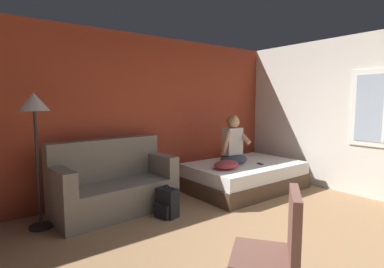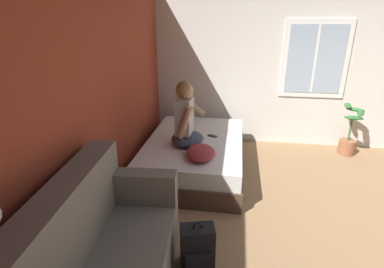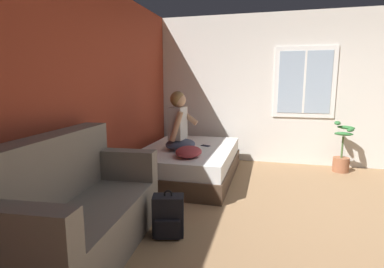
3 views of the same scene
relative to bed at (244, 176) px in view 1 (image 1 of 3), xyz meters
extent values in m
plane|color=#93704C|center=(-1.40, -2.18, -0.24)|extent=(40.00, 40.00, 0.00)
cube|color=#993823|center=(-1.40, 0.94, 1.11)|extent=(10.29, 0.16, 2.70)
cube|color=#4C3828|center=(0.00, 0.00, -0.11)|extent=(2.07, 1.38, 0.26)
cube|color=white|center=(0.00, 0.00, 0.13)|extent=(2.01, 1.34, 0.22)
cube|color=slate|center=(-2.33, 0.30, -0.02)|extent=(1.76, 0.93, 0.44)
cube|color=slate|center=(-2.35, 0.60, 0.50)|extent=(1.71, 0.37, 0.60)
cube|color=slate|center=(-3.09, 0.24, 0.36)|extent=(0.24, 0.81, 0.32)
cube|color=slate|center=(-1.57, 0.36, 0.36)|extent=(0.24, 0.81, 0.32)
cube|color=brown|center=(-2.32, -2.38, 0.21)|extent=(0.65, 0.65, 0.10)
cube|color=brown|center=(-2.20, -2.53, 0.50)|extent=(0.40, 0.33, 0.48)
ellipsoid|color=#383D51|center=(-0.19, 0.08, 0.32)|extent=(0.54, 0.46, 0.16)
cube|color=#B2ADA8|center=(-0.18, 0.12, 0.64)|extent=(0.34, 0.22, 0.48)
cylinder|color=tan|center=(-0.39, 0.08, 0.62)|extent=(0.09, 0.22, 0.44)
cylinder|color=tan|center=(-0.02, 0.03, 0.74)|extent=(0.10, 0.38, 0.29)
sphere|color=tan|center=(-0.19, 0.10, 0.99)|extent=(0.21, 0.21, 0.21)
ellipsoid|color=olive|center=(-0.18, 0.12, 1.00)|extent=(0.24, 0.23, 0.23)
cube|color=black|center=(-1.83, -0.29, -0.04)|extent=(0.25, 0.34, 0.40)
cube|color=black|center=(-1.94, -0.32, -0.13)|extent=(0.11, 0.24, 0.18)
torus|color=black|center=(-1.83, -0.29, 0.18)|extent=(0.04, 0.09, 0.09)
ellipsoid|color=#993338|center=(-0.59, -0.16, 0.31)|extent=(0.52, 0.41, 0.14)
cube|color=black|center=(0.15, -0.24, 0.25)|extent=(0.12, 0.16, 0.01)
cylinder|color=black|center=(-3.31, 0.36, -0.22)|extent=(0.28, 0.28, 0.03)
cylinder|color=black|center=(-3.31, 0.36, 0.52)|extent=(0.04, 0.04, 1.45)
cone|color=silver|center=(-3.31, 0.36, 1.35)|extent=(0.36, 0.36, 0.22)
camera|label=1|loc=(-3.97, -3.70, 1.36)|focal=28.00mm
camera|label=2|loc=(-3.96, -0.57, 1.88)|focal=28.00mm
camera|label=3|loc=(-4.43, -1.20, 1.24)|focal=28.00mm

